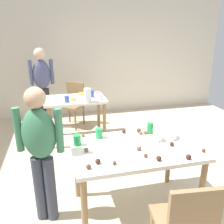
{
  "coord_description": "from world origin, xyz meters",
  "views": [
    {
      "loc": [
        -0.73,
        -2.08,
        1.85
      ],
      "look_at": [
        -0.09,
        0.53,
        0.9
      ],
      "focal_mm": 37.54,
      "sensor_mm": 36.0,
      "label": 1
    }
  ],
  "objects": [
    {
      "name": "cake_ball_15",
      "position": [
        0.59,
        -0.38,
        0.77
      ],
      "size": [
        0.04,
        0.04,
        0.04
      ],
      "primitive_type": "sphere",
      "color": "brown",
      "rests_on": "dining_table_near"
    },
    {
      "name": "donut_far_1",
      "position": [
        -0.3,
        2.0,
        0.77
      ],
      "size": [
        0.13,
        0.13,
        0.04
      ],
      "primitive_type": "torus",
      "color": "gold",
      "rests_on": "dining_table_far"
    },
    {
      "name": "cake_ball_4",
      "position": [
        -0.48,
        0.24,
        0.77
      ],
      "size": [
        0.04,
        0.04,
        0.04
      ],
      "primitive_type": "sphere",
      "color": "brown",
      "rests_on": "dining_table_near"
    },
    {
      "name": "mixing_bowl",
      "position": [
        0.4,
        -0.0,
        0.79
      ],
      "size": [
        0.2,
        0.2,
        0.07
      ],
      "primitive_type": "cylinder",
      "color": "white",
      "rests_on": "dining_table_near"
    },
    {
      "name": "fork_near",
      "position": [
        -0.12,
        0.01,
        0.75
      ],
      "size": [
        0.17,
        0.02,
        0.01
      ],
      "primitive_type": "cube",
      "color": "silver",
      "rests_on": "dining_table_near"
    },
    {
      "name": "cup_near_1",
      "position": [
        -0.32,
        0.17,
        0.8
      ],
      "size": [
        0.08,
        0.08,
        0.11
      ],
      "primitive_type": "cylinder",
      "color": "green",
      "rests_on": "dining_table_near"
    },
    {
      "name": "cake_ball_8",
      "position": [
        -0.43,
        -0.34,
        0.77
      ],
      "size": [
        0.05,
        0.05,
        0.05
      ],
      "primitive_type": "sphere",
      "color": "#3D2319",
      "rests_on": "dining_table_near"
    },
    {
      "name": "cake_ball_13",
      "position": [
        -0.03,
        0.22,
        0.77
      ],
      "size": [
        0.04,
        0.04,
        0.04
      ],
      "primitive_type": "sphere",
      "color": "#3D2319",
      "rests_on": "dining_table_near"
    },
    {
      "name": "cake_ball_2",
      "position": [
        0.14,
        0.2,
        0.78
      ],
      "size": [
        0.05,
        0.05,
        0.05
      ],
      "primitive_type": "sphere",
      "color": "brown",
      "rests_on": "dining_table_near"
    },
    {
      "name": "person_adult_far",
      "position": [
        -0.97,
        2.5,
        0.93
      ],
      "size": [
        0.45,
        0.22,
        1.54
      ],
      "color": "#28282D",
      "rests_on": "ground_plane"
    },
    {
      "name": "cake_ball_5",
      "position": [
        0.52,
        0.14,
        0.77
      ],
      "size": [
        0.05,
        0.05,
        0.05
      ],
      "primitive_type": "sphere",
      "color": "brown",
      "rests_on": "dining_table_near"
    },
    {
      "name": "ground_plane",
      "position": [
        0.0,
        0.0,
        0.0
      ],
      "size": [
        6.4,
        6.4,
        0.0
      ],
      "primitive_type": "plane",
      "color": "beige"
    },
    {
      "name": "cup_far_0",
      "position": [
        -0.14,
        1.79,
        0.81
      ],
      "size": [
        0.08,
        0.08,
        0.12
      ],
      "primitive_type": "cylinder",
      "color": "#3351B2",
      "rests_on": "dining_table_far"
    },
    {
      "name": "cup_far_2",
      "position": [
        -0.03,
        1.62,
        0.8
      ],
      "size": [
        0.09,
        0.09,
        0.09
      ],
      "primitive_type": "cylinder",
      "color": "white",
      "rests_on": "dining_table_far"
    },
    {
      "name": "cake_ball_10",
      "position": [
        0.2,
        0.14,
        0.77
      ],
      "size": [
        0.04,
        0.04,
        0.04
      ],
      "primitive_type": "sphere",
      "color": "brown",
      "rests_on": "dining_table_near"
    },
    {
      "name": "cup_near_0",
      "position": [
        0.24,
        -0.07,
        0.81
      ],
      "size": [
        0.07,
        0.07,
        0.12
      ],
      "primitive_type": "cylinder",
      "color": "white",
      "rests_on": "dining_table_near"
    },
    {
      "name": "cake_ball_14",
      "position": [
        0.11,
        -0.42,
        0.77
      ],
      "size": [
        0.05,
        0.05,
        0.05
      ],
      "primitive_type": "sphere",
      "color": "#3D2319",
      "rests_on": "dining_table_near"
    },
    {
      "name": "cake_ball_6",
      "position": [
        0.15,
        0.14,
        0.77
      ],
      "size": [
        0.04,
        0.04,
        0.04
      ],
      "primitive_type": "sphere",
      "color": "brown",
      "rests_on": "dining_table_near"
    },
    {
      "name": "cake_ball_12",
      "position": [
        0.01,
        -0.34,
        0.77
      ],
      "size": [
        0.04,
        0.04,
        0.04
      ],
      "primitive_type": "sphere",
      "color": "brown",
      "rests_on": "dining_table_near"
    },
    {
      "name": "donut_far_3",
      "position": [
        -0.47,
        1.68,
        0.77
      ],
      "size": [
        0.11,
        0.11,
        0.03
      ],
      "primitive_type": "torus",
      "color": "gold",
      "rests_on": "dining_table_far"
    },
    {
      "name": "cup_near_2",
      "position": [
        -0.56,
        0.05,
        0.81
      ],
      "size": [
        0.08,
        0.08,
        0.11
      ],
      "primitive_type": "cylinder",
      "color": "green",
      "rests_on": "dining_table_near"
    },
    {
      "name": "donut_far_0",
      "position": [
        0.0,
        2.01,
        0.77
      ],
      "size": [
        0.12,
        0.12,
        0.04
      ],
      "primitive_type": "torus",
      "color": "pink",
      "rests_on": "dining_table_far"
    },
    {
      "name": "dining_table_near",
      "position": [
        -0.0,
        -0.11,
        0.65
      ],
      "size": [
        1.26,
        0.8,
        0.75
      ],
      "color": "silver",
      "rests_on": "ground_plane"
    },
    {
      "name": "chair_near_table",
      "position": [
        0.13,
        -0.89,
        0.5
      ],
      "size": [
        0.44,
        0.44,
        0.87
      ],
      "color": "olive",
      "rests_on": "ground_plane"
    },
    {
      "name": "dining_table_far",
      "position": [
        -0.43,
        1.78,
        0.63
      ],
      "size": [
        1.02,
        0.64,
        0.75
      ],
      "color": "silver",
      "rests_on": "ground_plane"
    },
    {
      "name": "cake_ball_9",
      "position": [
        0.35,
        -0.2,
        0.77
      ],
      "size": [
        0.05,
        0.05,
        0.05
      ],
      "primitive_type": "sphere",
      "color": "#3D2319",
      "rests_on": "dining_table_near"
    },
    {
      "name": "donut_far_4",
      "position": [
        -0.17,
        1.95,
        0.77
      ],
      "size": [
        0.12,
        0.12,
        0.04
      ],
      "primitive_type": "torus",
      "color": "gold",
      "rests_on": "dining_table_far"
    },
    {
      "name": "chair_far_table",
      "position": [
        -0.41,
        2.44,
        0.5
      ],
      "size": [
        0.56,
        0.56,
        0.87
      ],
      "color": "olive",
      "rests_on": "ground_plane"
    },
    {
      "name": "cake_ball_0",
      "position": [
        -0.0,
        -0.2,
        0.77
      ],
      "size": [
        0.05,
        0.05,
        0.05
      ],
      "primitive_type": "sphere",
      "color": "brown",
      "rests_on": "dining_table_near"
    },
    {
      "name": "cup_far_1",
      "position": [
        -0.57,
        1.58,
        0.8
      ],
      "size": [
        0.08,
        0.08,
        0.11
      ],
      "primitive_type": "cylinder",
      "color": "#3351B2",
      "rests_on": "dining_table_far"
    },
    {
      "name": "wall_back",
      "position": [
        0.0,
        3.2,
        1.3
      ],
      "size": [
        6.4,
        0.1,
        2.6
      ],
      "primitive_type": "cube",
      "color": "beige",
      "rests_on": "ground_plane"
    },
    {
      "name": "pitcher_far",
      "position": [
        -0.25,
        1.52,
        0.86
      ],
      "size": [
        0.12,
        0.12,
        0.22
      ],
      "primitive_type": "cylinder",
      "color": "white",
      "rests_on": "dining_table_far"
    },
    {
      "name": "cake_ball_11",
      "position": [
        -0.52,
        -0.4,
        0.77
      ],
      "size": [
        0.04,
        0.04,
        0.04
      ],
      "primitive_type": "sphere",
      "color": "brown",
      "rests_on": "dining_table_near"
    },
    {
      "name": "donut_far_2",
      "position": [
        -0.39,
        1.76,
        0.77
      ],
      "size": [
        0.11,
        0.11,
        0.03
      ],
      "primitive_type": "torus",
      "color": "white",
      "rests_on": "dining_table_far"
    },
    {
      "name": "cake_ball_7",
      "position": [
        -0.29,
        -0.39,
        0.77
      ],
      "size": [
        0.04,
        0.04,
        0.04
      ],
      "primitive_type": "sphere",
      "color": "brown",
      "rests_on": "dining_table_near"
    },
    {
      "name": "cake_ball_1",
      "position": [
        0.37,
        -0.46,
        0.78
      ],
      "size": [
        0.05,
        0.05,
        0.05
      ],
      "primitive_type": "sphere",
      "color": "#3D2319",
      "rests_on": "dining_table_near"
    },
    {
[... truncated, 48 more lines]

